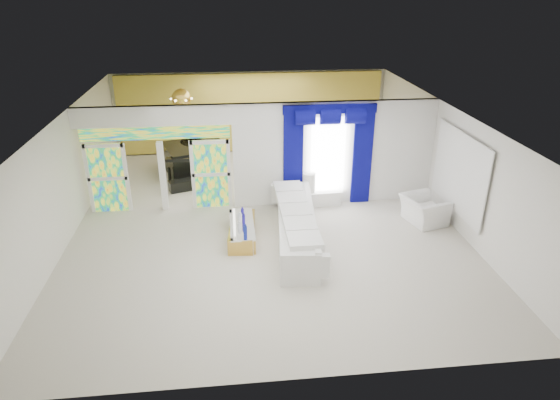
{
  "coord_description": "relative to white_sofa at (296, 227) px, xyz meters",
  "views": [
    {
      "loc": [
        -0.9,
        -12.14,
        6.06
      ],
      "look_at": [
        0.3,
        -1.2,
        1.1
      ],
      "focal_mm": 31.55,
      "sensor_mm": 36.0,
      "label": 1
    }
  ],
  "objects": [
    {
      "name": "dividing_wall",
      "position": [
        1.45,
        2.32,
        1.11
      ],
      "size": [
        5.7,
        0.18,
        3.0
      ],
      "primitive_type": "cube",
      "color": "white",
      "rests_on": "ground"
    },
    {
      "name": "piano_bench",
      "position": [
        -3.01,
        3.66,
        -0.23
      ],
      "size": [
        1.06,
        0.68,
        0.33
      ],
      "primitive_type": "cube",
      "rotation": [
        0.0,
        0.0,
        0.32
      ],
      "color": "black",
      "rests_on": "ground"
    },
    {
      "name": "console_table",
      "position": [
        0.96,
        2.11,
        -0.18
      ],
      "size": [
        1.27,
        0.48,
        0.41
      ],
      "primitive_type": "cube",
      "rotation": [
        0.0,
        0.0,
        0.07
      ],
      "color": "white",
      "rests_on": "ground"
    },
    {
      "name": "window_pane",
      "position": [
        1.2,
        2.22,
        1.06
      ],
      "size": [
        1.0,
        0.02,
        2.3
      ],
      "primitive_type": "cube",
      "color": "white",
      "rests_on": "dividing_wall"
    },
    {
      "name": "decanters",
      "position": [
        -1.34,
        0.27,
        0.1
      ],
      "size": [
        0.22,
        1.13,
        0.25
      ],
      "color": "#1D1593",
      "rests_on": "coffee_table"
    },
    {
      "name": "stained_panel_left",
      "position": [
        -4.97,
        2.32,
        0.61
      ],
      "size": [
        0.95,
        0.04,
        2.0
      ],
      "primitive_type": "cube",
      "color": "#994C3F",
      "rests_on": "ground"
    },
    {
      "name": "chandelier",
      "position": [
        -3.0,
        4.72,
        2.26
      ],
      "size": [
        0.6,
        0.6,
        0.6
      ],
      "primitive_type": "sphere",
      "color": "gold",
      "rests_on": "ceiling"
    },
    {
      "name": "armchair",
      "position": [
        3.57,
        0.67,
        -0.03
      ],
      "size": [
        1.22,
        1.32,
        0.73
      ],
      "primitive_type": "imported",
      "rotation": [
        0.0,
        0.0,
        1.82
      ],
      "color": "silver",
      "rests_on": "ground"
    },
    {
      "name": "stained_panel_right",
      "position": [
        -2.12,
        2.32,
        0.61
      ],
      "size": [
        0.95,
        0.04,
        2.0
      ],
      "primitive_type": "cube",
      "color": "#994C3F",
      "rests_on": "ground"
    },
    {
      "name": "table_lamp",
      "position": [
        0.66,
        2.11,
        0.31
      ],
      "size": [
        0.36,
        0.36,
        0.58
      ],
      "primitive_type": "cylinder",
      "color": "silver",
      "rests_on": "console_table"
    },
    {
      "name": "tv_console",
      "position": [
        -5.2,
        4.04,
        -0.01
      ],
      "size": [
        0.63,
        0.59,
        0.77
      ],
      "primitive_type": "cube",
      "rotation": [
        0.0,
        0.0,
        -0.25
      ],
      "color": "tan",
      "rests_on": "ground"
    },
    {
      "name": "blue_pelmet",
      "position": [
        1.2,
        2.19,
        2.43
      ],
      "size": [
        2.6,
        0.12,
        0.25
      ],
      "primitive_type": "cube",
      "color": "#03044A",
      "rests_on": "dividing_wall"
    },
    {
      "name": "gold_curtains",
      "position": [
        -0.7,
        7.22,
        1.11
      ],
      "size": [
        9.7,
        0.12,
        2.9
      ],
      "primitive_type": "cube",
      "color": "#B7862C",
      "rests_on": "ground"
    },
    {
      "name": "blue_drape_right",
      "position": [
        2.2,
        2.19,
        1.01
      ],
      "size": [
        0.55,
        0.1,
        2.8
      ],
      "primitive_type": "cube",
      "color": "#03044A",
      "rests_on": "ground"
    },
    {
      "name": "dividing_header",
      "position": [
        -3.55,
        2.32,
        2.33
      ],
      "size": [
        4.3,
        0.18,
        0.55
      ],
      "primitive_type": "cube",
      "color": "white",
      "rests_on": "dividing_wall"
    },
    {
      "name": "stained_transom",
      "position": [
        -3.55,
        2.32,
        1.86
      ],
      "size": [
        4.0,
        0.05,
        0.35
      ],
      "primitive_type": "cube",
      "color": "#994C3F",
      "rests_on": "dividing_header"
    },
    {
      "name": "wall_mirror",
      "position": [
        4.24,
        0.32,
        1.16
      ],
      "size": [
        0.04,
        2.7,
        1.9
      ],
      "primitive_type": "cube",
      "color": "white",
      "rests_on": "ground"
    },
    {
      "name": "floor",
      "position": [
        -0.7,
        1.32,
        -0.39
      ],
      "size": [
        12.0,
        12.0,
        0.0
      ],
      "primitive_type": "plane",
      "color": "#B7AF9E",
      "rests_on": "ground"
    },
    {
      "name": "white_sofa",
      "position": [
        0.0,
        0.0,
        0.0
      ],
      "size": [
        1.25,
        4.16,
        0.78
      ],
      "primitive_type": "cube",
      "rotation": [
        0.0,
        0.0,
        -0.09
      ],
      "color": "silver",
      "rests_on": "ground"
    },
    {
      "name": "coffee_table",
      "position": [
        -1.35,
        0.3,
        -0.19
      ],
      "size": [
        0.76,
        1.84,
        0.4
      ],
      "primitive_type": "cube",
      "rotation": [
        0.0,
        0.0,
        -0.09
      ],
      "color": "gold",
      "rests_on": "ground"
    },
    {
      "name": "blue_drape_left",
      "position": [
        0.2,
        2.19,
        1.01
      ],
      "size": [
        0.55,
        0.1,
        2.8
      ],
      "primitive_type": "cube",
      "color": "#03044A",
      "rests_on": "ground"
    },
    {
      "name": "grand_piano",
      "position": [
        -3.01,
        5.26,
        0.07
      ],
      "size": [
        1.88,
        2.15,
        0.91
      ],
      "primitive_type": "cube",
      "rotation": [
        0.0,
        0.0,
        0.32
      ],
      "color": "black",
      "rests_on": "ground"
    }
  ]
}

